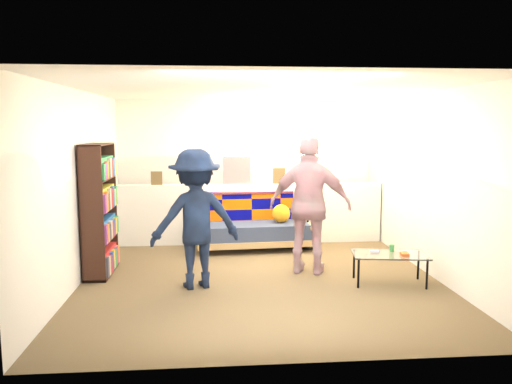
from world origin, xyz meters
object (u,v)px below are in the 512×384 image
(futon_sofa, at_px, (254,225))
(coffee_table, at_px, (390,256))
(bookshelf, at_px, (99,214))
(person_left, at_px, (195,219))
(person_right, at_px, (310,205))
(floor_lamp, at_px, (309,174))

(futon_sofa, xyz_separation_m, coffee_table, (1.53, -1.99, -0.01))
(bookshelf, distance_m, person_left, 1.44)
(bookshelf, xyz_separation_m, person_right, (2.76, -0.21, 0.11))
(futon_sofa, height_order, person_right, person_right)
(bookshelf, relative_size, floor_lamp, 1.02)
(floor_lamp, bearing_deg, person_right, -100.07)
(futon_sofa, distance_m, person_right, 1.66)
(floor_lamp, distance_m, person_left, 2.53)
(person_left, bearing_deg, coffee_table, 163.74)
(floor_lamp, height_order, person_left, floor_lamp)
(person_right, bearing_deg, futon_sofa, -48.33)
(person_left, bearing_deg, person_right, -177.15)
(futon_sofa, xyz_separation_m, floor_lamp, (0.86, -0.08, 0.83))
(futon_sofa, distance_m, floor_lamp, 1.20)
(futon_sofa, distance_m, bookshelf, 2.52)
(person_left, relative_size, person_right, 0.92)
(bookshelf, relative_size, person_left, 1.03)
(coffee_table, xyz_separation_m, person_left, (-2.40, 0.09, 0.49))
(bookshelf, relative_size, person_right, 0.94)
(futon_sofa, relative_size, coffee_table, 1.94)
(coffee_table, distance_m, floor_lamp, 2.19)
(futon_sofa, height_order, coffee_table, futon_sofa)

